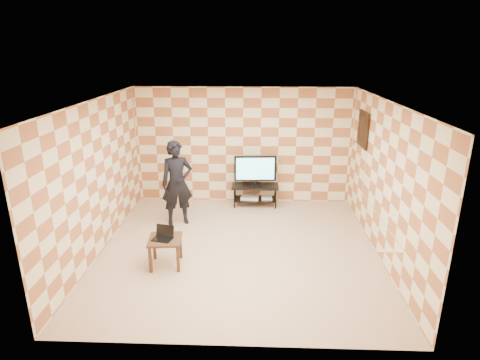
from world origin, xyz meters
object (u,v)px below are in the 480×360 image
Objects in this scene: tv at (255,169)px; side_table at (165,243)px; tv_stand at (255,191)px; person at (177,183)px.

side_table is at bearing -118.60° from tv.
person is at bearing -147.25° from tv_stand.
person is at bearing -147.32° from tv.
person reaches higher than side_table.
tv is 1.91m from person.
side_table is at bearing -118.58° from tv_stand.
person is (-0.10, 1.73, 0.47)m from side_table.
tv is 0.55× the size of person.
person is at bearing 93.35° from side_table.
tv_stand and side_table have the same top height.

